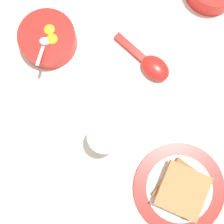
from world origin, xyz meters
name	(u,v)px	position (x,y,z in m)	size (l,w,h in m)	color
ground_plane	(104,90)	(0.00, 0.00, 0.00)	(3.00, 3.00, 0.00)	silver
egg_bowl	(48,39)	(0.14, -0.11, 0.03)	(0.13, 0.14, 0.08)	red
toast_plate	(179,189)	(-0.18, 0.22, 0.01)	(0.20, 0.20, 0.01)	red
toast_sandwich	(182,189)	(-0.18, 0.21, 0.03)	(0.13, 0.13, 0.04)	brown
soup_spoon	(151,65)	(-0.11, -0.06, 0.01)	(0.14, 0.13, 0.03)	red
drinking_cup	(105,138)	(-0.01, 0.12, 0.05)	(0.07, 0.07, 0.09)	silver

